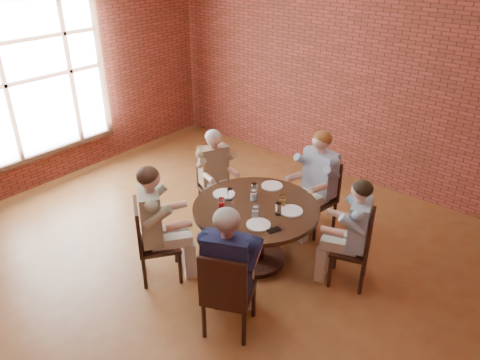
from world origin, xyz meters
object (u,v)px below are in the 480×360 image
Objects in this scene: dining_table at (256,223)px; smartphone at (274,230)px; diner_b at (316,183)px; chair_d at (150,238)px; diner_a at (352,233)px; diner_e at (229,271)px; chair_b at (320,192)px; chair_c at (213,183)px; diner_d at (157,224)px; diner_c at (215,176)px; chair_a at (358,246)px; chair_e at (226,292)px.

smartphone is (0.44, -0.26, 0.23)m from dining_table.
chair_d is at bearing -104.41° from diner_b.
smartphone is at bearing -62.48° from diner_a.
chair_b is at bearing -107.17° from diner_e.
dining_table is at bearing -90.00° from chair_c.
diner_d is at bearing -139.59° from chair_c.
diner_b is at bearing -147.07° from diner_a.
diner_a is (1.03, 0.37, 0.11)m from dining_table.
diner_c is (0.07, -0.03, 0.14)m from chair_c.
chair_c is at bearing 157.38° from dining_table.
chair_d is (0.38, -1.43, 0.03)m from chair_c.
chair_a is 2.19m from chair_c.
chair_d is at bearing 90.00° from diner_d.
chair_b is 0.99× the size of chair_e.
diner_b reaches higher than chair_c.
chair_d is 1.22m from chair_e.
diner_d is 1.27m from smartphone.
diner_c is 2.06m from diner_e.
dining_table is 1.50× the size of chair_d.
diner_d is (-1.75, -1.30, 0.19)m from chair_a.
diner_a is at bearing -107.04° from diner_d.
smartphone is (-0.66, -0.66, 0.26)m from chair_a.
chair_a is at bearing 19.65° from dining_table.
chair_b is at bearing -37.40° from diner_c.
diner_d reaches higher than smartphone.
diner_e is (-0.56, -1.37, 0.06)m from diner_a.
diner_d is at bearing -103.87° from diner_b.
chair_e reaches higher than chair_b.
chair_c is (-2.19, 0.06, -0.00)m from chair_a.
chair_d reaches higher than smartphone.
diner_a is 0.94× the size of diner_b.
chair_e is at bearing -72.42° from chair_b.
diner_a is at bearing -106.34° from chair_d.
diner_d reaches higher than diner_a.
diner_c reaches higher than chair_c.
diner_e reaches higher than smartphone.
diner_a is 8.57× the size of smartphone.
diner_e is at bearing -149.33° from diner_d.
diner_e reaches higher than chair_d.
diner_c is at bearing -90.00° from chair_c.
smartphone is at bearing -112.24° from chair_d.
chair_c is 0.71× the size of diner_c.
diner_b is 0.98× the size of diner_e.
chair_e is at bearing -112.16° from diner_c.
diner_e is at bearing -110.52° from chair_c.
diner_e is at bearing -90.00° from chair_e.
chair_d is 0.99× the size of chair_e.
diner_d is (0.44, -1.36, 0.20)m from chair_c.
chair_e reaches higher than chair_d.
diner_c is (-2.12, 0.03, 0.14)m from chair_a.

